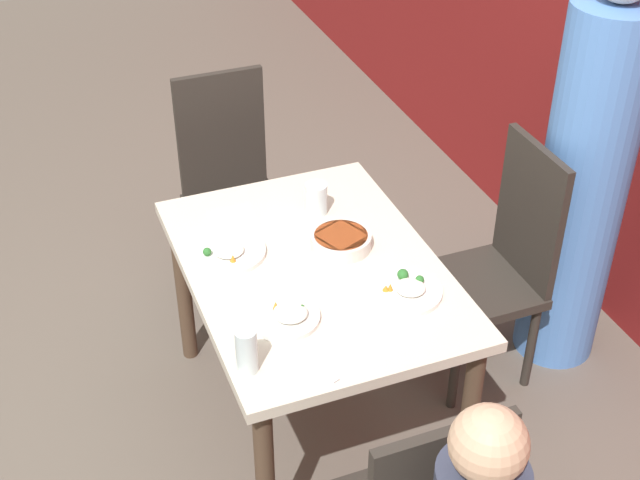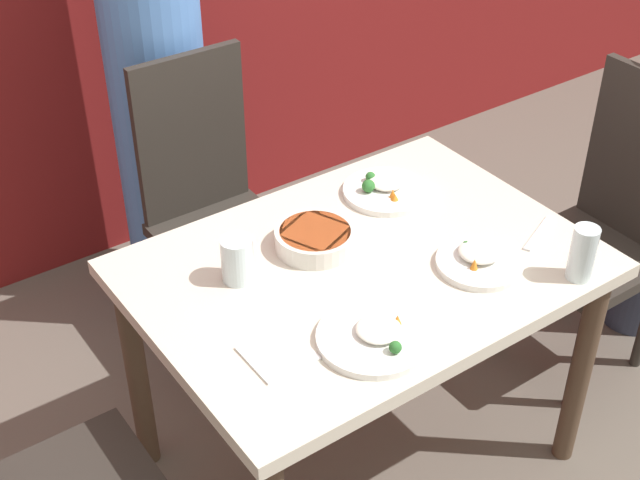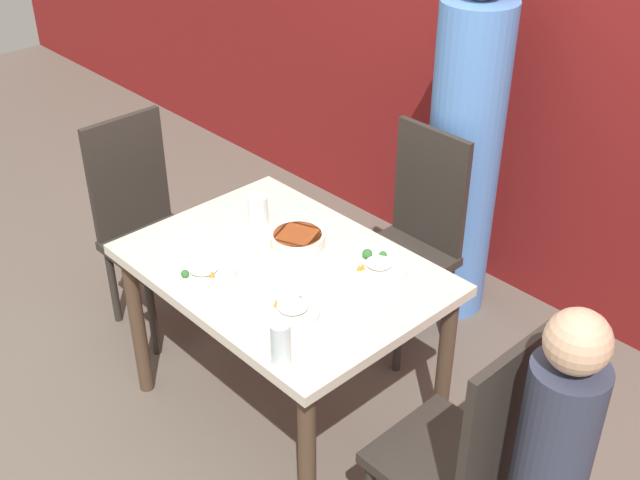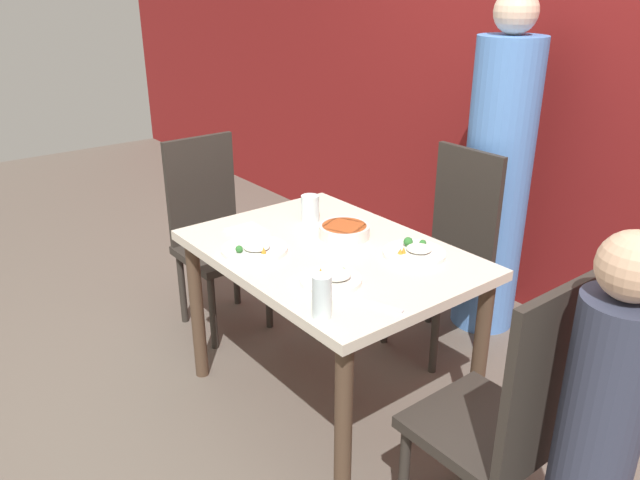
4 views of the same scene
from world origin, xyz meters
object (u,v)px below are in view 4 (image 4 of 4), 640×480
object	(u,v)px
chair_child_spot	(507,417)
person_adult	(496,182)
person_child	(594,450)
glass_water_tall	(310,208)
chair_adult_spot	(448,248)
plate_rice_adult	(332,278)
bowl_curry	(344,231)

from	to	relation	value
chair_child_spot	person_adult	size ratio (longest dim) A/B	0.59
person_child	chair_child_spot	bearing A→B (deg)	180.00
person_child	glass_water_tall	bearing A→B (deg)	172.87
chair_adult_spot	glass_water_tall	size ratio (longest dim) A/B	8.35
person_adult	plate_rice_adult	bearing A→B (deg)	-78.38
chair_adult_spot	plate_rice_adult	world-z (taller)	chair_adult_spot
chair_child_spot	plate_rice_adult	size ratio (longest dim) A/B	4.47
chair_adult_spot	plate_rice_adult	bearing A→B (deg)	-74.53
person_adult	bowl_curry	size ratio (longest dim) A/B	7.99
chair_child_spot	person_child	xyz separation A→B (m)	(0.27, -0.00, 0.06)
chair_child_spot	plate_rice_adult	world-z (taller)	chair_child_spot
person_adult	plate_rice_adult	size ratio (longest dim) A/B	7.62
chair_adult_spot	chair_child_spot	size ratio (longest dim) A/B	1.00
person_child	bowl_curry	xyz separation A→B (m)	(-1.25, 0.19, 0.18)
chair_adult_spot	person_child	world-z (taller)	person_child
chair_adult_spot	chair_child_spot	xyz separation A→B (m)	(0.95, -0.82, 0.00)
chair_child_spot	bowl_curry	xyz separation A→B (m)	(-0.98, 0.19, 0.24)
chair_adult_spot	person_adult	size ratio (longest dim) A/B	0.59
bowl_curry	chair_child_spot	bearing A→B (deg)	-10.74
chair_adult_spot	glass_water_tall	world-z (taller)	chair_adult_spot
person_adult	plate_rice_adult	world-z (taller)	person_adult
chair_adult_spot	person_adult	bearing A→B (deg)	90.00
bowl_curry	plate_rice_adult	xyz separation A→B (m)	(0.29, -0.30, -0.01)
chair_child_spot	person_adult	xyz separation A→B (m)	(-0.95, 1.14, 0.27)
person_child	glass_water_tall	xyz separation A→B (m)	(-1.48, 0.19, 0.21)
person_child	bowl_curry	bearing A→B (deg)	171.52
person_adult	glass_water_tall	size ratio (longest dim) A/B	14.23
chair_adult_spot	person_child	distance (m)	1.46
chair_child_spot	person_adult	distance (m)	1.51
person_child	person_adult	bearing A→B (deg)	136.72
person_adult	plate_rice_adult	xyz separation A→B (m)	(0.26, -1.26, -0.04)
bowl_curry	person_adult	bearing A→B (deg)	87.93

